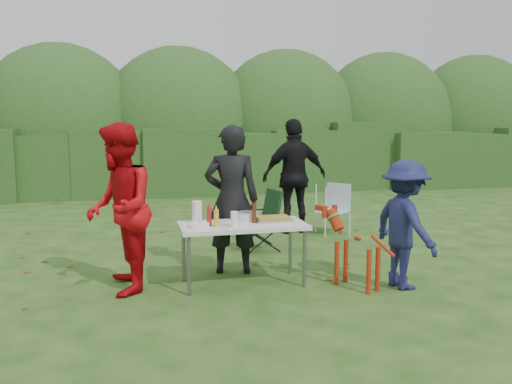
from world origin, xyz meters
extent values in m
plane|color=#1E4211|center=(0.00, 0.00, 0.00)|extent=(80.00, 80.00, 0.00)
cube|color=#23471C|center=(0.00, 8.00, 0.85)|extent=(22.00, 1.40, 1.70)
ellipsoid|color=#3D6628|center=(0.00, 9.60, 1.60)|extent=(20.00, 2.60, 3.20)
cube|color=silver|center=(-0.19, 0.09, 0.71)|extent=(1.50, 0.70, 0.05)
cylinder|color=slate|center=(-0.87, -0.19, 0.34)|extent=(0.04, 0.04, 0.69)
cylinder|color=slate|center=(0.49, -0.19, 0.34)|extent=(0.04, 0.04, 0.69)
cylinder|color=slate|center=(-0.87, 0.37, 0.34)|extent=(0.04, 0.04, 0.69)
cylinder|color=slate|center=(0.49, 0.37, 0.34)|extent=(0.04, 0.04, 0.69)
imported|color=black|center=(-0.22, 0.61, 0.95)|extent=(0.78, 0.60, 1.90)
imported|color=#B4070E|center=(-1.61, 0.14, 0.97)|extent=(0.76, 0.96, 1.94)
imported|color=black|center=(1.30, 2.76, 0.98)|extent=(1.20, 0.60, 1.97)
imported|color=#1A1D4D|center=(1.62, -0.48, 0.75)|extent=(0.73, 1.06, 1.51)
cube|color=#B7B7BA|center=(0.20, 0.17, 0.75)|extent=(0.45, 0.30, 0.02)
cube|color=olive|center=(0.20, 0.17, 0.78)|extent=(0.40, 0.26, 0.04)
cylinder|color=gold|center=(-0.52, -0.01, 0.84)|extent=(0.06, 0.06, 0.20)
cylinder|color=maroon|center=(-0.59, 0.06, 0.85)|extent=(0.06, 0.06, 0.22)
cylinder|color=#47230F|center=(-0.04, 0.12, 0.86)|extent=(0.06, 0.06, 0.24)
cylinder|color=white|center=(-0.71, 0.29, 0.87)|extent=(0.12, 0.12, 0.26)
cylinder|color=white|center=(-0.32, -0.06, 0.83)|extent=(0.08, 0.08, 0.18)
cylinder|color=silver|center=(-0.08, 0.29, 0.79)|extent=(0.26, 0.26, 0.10)
cylinder|color=white|center=(-0.73, -0.02, 0.77)|extent=(0.24, 0.24, 0.05)
camera|label=1|loc=(-1.52, -6.09, 2.00)|focal=38.00mm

